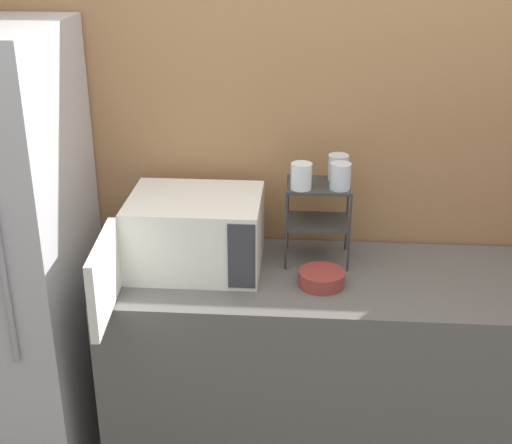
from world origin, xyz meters
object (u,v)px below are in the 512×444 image
(glass_back_right, at_px, (338,167))
(glass_front_right, at_px, (340,176))
(microwave, at_px, (192,234))
(bowl, at_px, (322,279))
(glass_front_left, at_px, (301,176))
(dish_rack, at_px, (318,206))

(glass_back_right, height_order, glass_front_right, same)
(microwave, bearing_deg, glass_back_right, 16.61)
(glass_front_right, distance_m, bowl, 0.41)
(microwave, relative_size, glass_front_left, 7.92)
(glass_back_right, bearing_deg, glass_front_right, -87.60)
(glass_front_left, relative_size, bowl, 0.58)
(dish_rack, relative_size, glass_back_right, 3.20)
(dish_rack, height_order, bowl, dish_rack)
(glass_front_left, bearing_deg, bowl, -61.72)
(glass_front_left, xyz_separation_m, bowl, (0.09, -0.17, -0.36))
(glass_back_right, bearing_deg, dish_rack, -143.06)
(bowl, bearing_deg, glass_front_right, 71.31)
(microwave, relative_size, bowl, 4.63)
(microwave, xyz_separation_m, dish_rack, (0.50, 0.12, 0.09))
(dish_rack, xyz_separation_m, glass_front_right, (0.08, -0.05, 0.15))
(microwave, height_order, glass_front_right, glass_front_right)
(glass_front_right, bearing_deg, bowl, -108.69)
(dish_rack, relative_size, glass_front_left, 3.20)
(microwave, distance_m, glass_front_right, 0.63)
(glass_front_left, bearing_deg, dish_rack, 39.23)
(dish_rack, xyz_separation_m, glass_back_right, (0.08, 0.06, 0.15))
(microwave, height_order, glass_back_right, glass_back_right)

